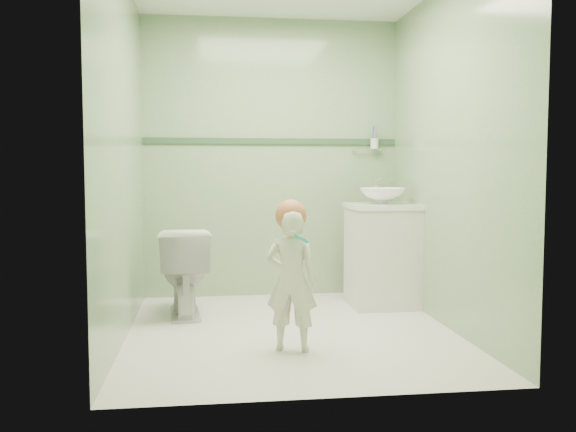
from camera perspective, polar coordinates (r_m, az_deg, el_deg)
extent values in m
plane|color=silver|center=(4.27, 0.27, -10.64)|extent=(2.50, 2.50, 0.00)
cube|color=#7DA977|center=(5.37, -1.53, 5.34)|extent=(2.20, 0.04, 2.40)
cube|color=#7DA977|center=(2.90, 3.62, 6.24)|extent=(2.20, 0.04, 2.40)
cube|color=#7DA977|center=(4.13, -15.10, 5.52)|extent=(0.04, 2.50, 2.40)
cube|color=#7DA977|center=(4.42, 14.63, 5.44)|extent=(0.04, 2.50, 2.40)
cube|color=#304F32|center=(5.37, -1.52, 6.95)|extent=(2.20, 0.02, 0.05)
cube|color=silver|center=(5.04, 8.71, -3.75)|extent=(0.52, 0.50, 0.80)
cube|color=white|center=(5.00, 8.76, 0.90)|extent=(0.54, 0.52, 0.04)
imported|color=white|center=(5.00, 8.77, 1.86)|extent=(0.37, 0.37, 0.13)
cylinder|color=silver|center=(5.19, 8.16, 2.58)|extent=(0.03, 0.03, 0.18)
cylinder|color=silver|center=(5.14, 8.32, 3.45)|extent=(0.02, 0.12, 0.02)
cylinder|color=silver|center=(5.48, 7.35, 6.13)|extent=(0.26, 0.02, 0.02)
cylinder|color=silver|center=(5.48, 8.02, 6.64)|extent=(0.07, 0.07, 0.09)
cylinder|color=blue|center=(5.47, 7.88, 7.38)|extent=(0.01, 0.01, 0.17)
cylinder|color=red|center=(5.49, 8.11, 7.37)|extent=(0.01, 0.01, 0.17)
cylinder|color=purple|center=(5.46, 8.09, 7.38)|extent=(0.01, 0.01, 0.17)
imported|color=white|center=(4.73, -9.63, -5.07)|extent=(0.42, 0.69, 0.67)
imported|color=beige|center=(3.75, 0.32, -6.01)|extent=(0.36, 0.29, 0.86)
sphere|color=#BB6540|center=(3.72, 0.27, 0.07)|extent=(0.19, 0.19, 0.19)
cylinder|color=#11997F|center=(3.57, 1.27, -2.13)|extent=(0.10, 0.12, 0.06)
cube|color=white|center=(3.62, 0.44, -1.40)|extent=(0.03, 0.03, 0.02)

